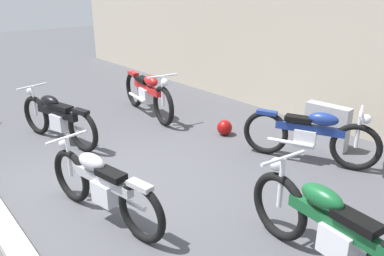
{
  "coord_description": "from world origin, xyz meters",
  "views": [
    {
      "loc": [
        4.23,
        -2.09,
        2.56
      ],
      "look_at": [
        0.13,
        1.32,
        0.55
      ],
      "focal_mm": 35.62,
      "sensor_mm": 36.0,
      "label": 1
    }
  ],
  "objects_px": {
    "motorcycle_black": "(57,118)",
    "stone_marker": "(326,126)",
    "motorcycle_blue": "(310,135)",
    "motorcycle_red": "(148,93)",
    "motorcycle_silver": "(102,186)",
    "motorcycle_green": "(333,232)",
    "helmet": "(225,128)"
  },
  "relations": [
    {
      "from": "stone_marker",
      "to": "helmet",
      "type": "height_order",
      "value": "stone_marker"
    },
    {
      "from": "motorcycle_black",
      "to": "motorcycle_green",
      "type": "distance_m",
      "value": 4.82
    },
    {
      "from": "motorcycle_red",
      "to": "motorcycle_black",
      "type": "bearing_deg",
      "value": -74.96
    },
    {
      "from": "motorcycle_blue",
      "to": "motorcycle_green",
      "type": "bearing_deg",
      "value": -75.57
    },
    {
      "from": "stone_marker",
      "to": "helmet",
      "type": "relative_size",
      "value": 2.66
    },
    {
      "from": "motorcycle_green",
      "to": "motorcycle_blue",
      "type": "height_order",
      "value": "motorcycle_green"
    },
    {
      "from": "motorcycle_red",
      "to": "motorcycle_silver",
      "type": "distance_m",
      "value": 3.75
    },
    {
      "from": "motorcycle_black",
      "to": "motorcycle_blue",
      "type": "relative_size",
      "value": 1.04
    },
    {
      "from": "stone_marker",
      "to": "motorcycle_silver",
      "type": "height_order",
      "value": "motorcycle_silver"
    },
    {
      "from": "stone_marker",
      "to": "motorcycle_green",
      "type": "bearing_deg",
      "value": -57.13
    },
    {
      "from": "motorcycle_green",
      "to": "motorcycle_silver",
      "type": "height_order",
      "value": "motorcycle_green"
    },
    {
      "from": "motorcycle_red",
      "to": "motorcycle_blue",
      "type": "height_order",
      "value": "motorcycle_red"
    },
    {
      "from": "stone_marker",
      "to": "motorcycle_silver",
      "type": "xyz_separation_m",
      "value": [
        -0.47,
        -3.83,
        0.06
      ]
    },
    {
      "from": "helmet",
      "to": "motorcycle_black",
      "type": "distance_m",
      "value": 2.92
    },
    {
      "from": "motorcycle_blue",
      "to": "stone_marker",
      "type": "bearing_deg",
      "value": 77.85
    },
    {
      "from": "motorcycle_red",
      "to": "motorcycle_blue",
      "type": "bearing_deg",
      "value": 19.57
    },
    {
      "from": "motorcycle_blue",
      "to": "motorcycle_silver",
      "type": "bearing_deg",
      "value": -125.51
    },
    {
      "from": "motorcycle_red",
      "to": "motorcycle_silver",
      "type": "height_order",
      "value": "motorcycle_red"
    },
    {
      "from": "motorcycle_silver",
      "to": "motorcycle_blue",
      "type": "bearing_deg",
      "value": -111.45
    },
    {
      "from": "helmet",
      "to": "motorcycle_blue",
      "type": "distance_m",
      "value": 1.66
    },
    {
      "from": "helmet",
      "to": "motorcycle_silver",
      "type": "relative_size",
      "value": 0.14
    },
    {
      "from": "helmet",
      "to": "motorcycle_red",
      "type": "bearing_deg",
      "value": -166.1
    },
    {
      "from": "stone_marker",
      "to": "helmet",
      "type": "bearing_deg",
      "value": -148.31
    },
    {
      "from": "helmet",
      "to": "motorcycle_red",
      "type": "xyz_separation_m",
      "value": [
        -1.81,
        -0.45,
        0.34
      ]
    },
    {
      "from": "helmet",
      "to": "motorcycle_red",
      "type": "height_order",
      "value": "motorcycle_red"
    },
    {
      "from": "helmet",
      "to": "motorcycle_green",
      "type": "bearing_deg",
      "value": -28.59
    },
    {
      "from": "motorcycle_red",
      "to": "helmet",
      "type": "bearing_deg",
      "value": 22.7
    },
    {
      "from": "helmet",
      "to": "motorcycle_red",
      "type": "relative_size",
      "value": 0.13
    },
    {
      "from": "motorcycle_blue",
      "to": "motorcycle_black",
      "type": "bearing_deg",
      "value": -164.99
    },
    {
      "from": "motorcycle_black",
      "to": "stone_marker",
      "type": "bearing_deg",
      "value": -146.01
    },
    {
      "from": "motorcycle_blue",
      "to": "motorcycle_silver",
      "type": "distance_m",
      "value": 3.19
    },
    {
      "from": "motorcycle_black",
      "to": "motorcycle_blue",
      "type": "height_order",
      "value": "motorcycle_blue"
    }
  ]
}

